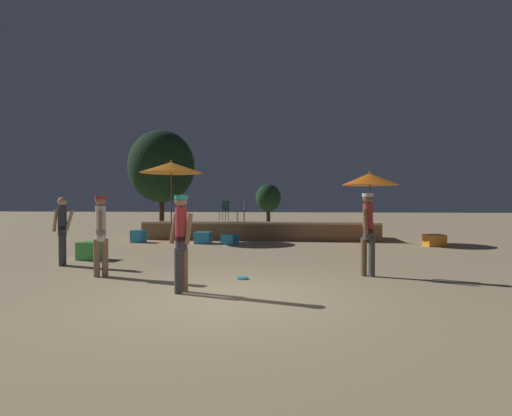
% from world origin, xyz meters
% --- Properties ---
extents(ground_plane, '(120.00, 120.00, 0.00)m').
position_xyz_m(ground_plane, '(0.00, 0.00, 0.00)').
color(ground_plane, tan).
extents(wooden_deck, '(9.92, 2.58, 0.76)m').
position_xyz_m(wooden_deck, '(-0.63, 11.02, 0.34)').
color(wooden_deck, olive).
rests_on(wooden_deck, ground).
extents(patio_umbrella_0, '(2.56, 2.56, 3.31)m').
position_xyz_m(patio_umbrella_0, '(-4.16, 9.43, 3.00)').
color(patio_umbrella_0, brown).
rests_on(patio_umbrella_0, ground).
extents(patio_umbrella_1, '(2.20, 2.20, 2.80)m').
position_xyz_m(patio_umbrella_1, '(3.81, 9.56, 2.48)').
color(patio_umbrella_1, brown).
rests_on(patio_umbrella_1, ground).
extents(cube_seat_0, '(0.63, 0.63, 0.38)m').
position_xyz_m(cube_seat_0, '(-1.51, 8.29, 0.19)').
color(cube_seat_0, '#2D9EDB').
rests_on(cube_seat_0, ground).
extents(cube_seat_1, '(0.52, 0.52, 0.48)m').
position_xyz_m(cube_seat_1, '(-5.21, 8.58, 0.24)').
color(cube_seat_1, '#2D9EDB').
rests_on(cube_seat_1, ground).
extents(cube_seat_2, '(0.57, 0.57, 0.48)m').
position_xyz_m(cube_seat_2, '(-4.56, 3.87, 0.24)').
color(cube_seat_2, '#4CC651').
rests_on(cube_seat_2, ground).
extents(cube_seat_3, '(0.69, 0.69, 0.42)m').
position_xyz_m(cube_seat_3, '(5.92, 8.56, 0.21)').
color(cube_seat_3, orange).
rests_on(cube_seat_3, ground).
extents(cube_seat_4, '(0.59, 0.59, 0.44)m').
position_xyz_m(cube_seat_4, '(-2.58, 8.49, 0.22)').
color(cube_seat_4, '#2D9EDB').
rests_on(cube_seat_4, ground).
extents(person_0, '(0.51, 0.29, 1.70)m').
position_xyz_m(person_0, '(-4.68, 2.79, 0.92)').
color(person_0, '#3F3F47').
rests_on(person_0, ground).
extents(person_1, '(0.50, 0.28, 1.69)m').
position_xyz_m(person_1, '(-0.84, 0.25, 0.95)').
color(person_1, '#997051').
rests_on(person_1, ground).
extents(person_2, '(0.29, 0.48, 1.71)m').
position_xyz_m(person_2, '(-2.98, 1.50, 0.96)').
color(person_2, '#997051').
rests_on(person_2, ground).
extents(person_3, '(0.29, 0.50, 1.76)m').
position_xyz_m(person_3, '(2.61, 2.23, 1.00)').
color(person_3, '#3F3F47').
rests_on(person_3, ground).
extents(bistro_chair_0, '(0.43, 0.43, 0.90)m').
position_xyz_m(bistro_chair_0, '(-2.37, 11.67, 1.30)').
color(bistro_chair_0, '#1E4C47').
rests_on(bistro_chair_0, wooden_deck).
extents(bistro_chair_1, '(0.43, 0.43, 0.90)m').
position_xyz_m(bistro_chair_1, '(-1.39, 10.75, 1.30)').
color(bistro_chair_1, '#2D3338').
rests_on(bistro_chair_1, wooden_deck).
extents(frisbee_disc, '(0.24, 0.24, 0.03)m').
position_xyz_m(frisbee_disc, '(0.01, 1.61, 0.02)').
color(frisbee_disc, '#33B2D8').
rests_on(frisbee_disc, ground).
extents(background_tree_0, '(1.73, 1.73, 2.86)m').
position_xyz_m(background_tree_0, '(-1.21, 20.97, 1.89)').
color(background_tree_0, '#3D2B1C').
rests_on(background_tree_0, ground).
extents(background_tree_1, '(3.71, 3.71, 5.66)m').
position_xyz_m(background_tree_1, '(-6.75, 15.32, 3.61)').
color(background_tree_1, '#3D2B1C').
rests_on(background_tree_1, ground).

